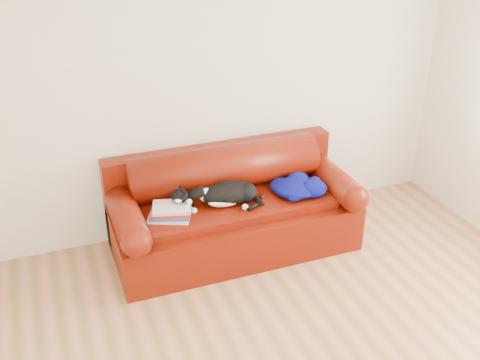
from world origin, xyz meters
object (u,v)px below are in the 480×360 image
at_px(sofa_base, 234,224).
at_px(cat, 228,194).
at_px(book_stack, 171,211).
at_px(blanket, 297,187).

distance_m(sofa_base, cat, 0.37).
bearing_deg(cat, book_stack, -158.44).
bearing_deg(sofa_base, blanket, -10.89).
bearing_deg(cat, sofa_base, 57.33).
distance_m(cat, blanket, 0.63).
relative_size(book_stack, blanket, 0.81).
relative_size(cat, blanket, 1.27).
bearing_deg(sofa_base, cat, -140.41).
height_order(cat, blanket, cat).
bearing_deg(book_stack, sofa_base, 9.76).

